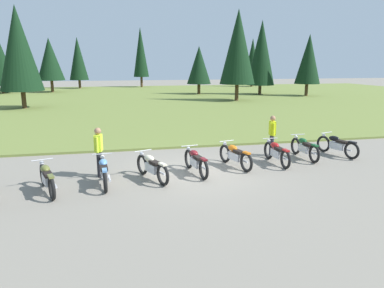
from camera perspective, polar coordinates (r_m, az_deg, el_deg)
The scene contains 13 objects.
ground_plane at distance 12.43m, azimuth 0.59°, elevation -4.65°, with size 140.00×140.00×0.00m, color gray.
grass_moorland at distance 37.51m, azimuth -8.23°, elevation 7.07°, with size 80.00×44.00×0.10m, color olive.
forest_treeline at distance 43.85m, azimuth -11.06°, elevation 13.68°, with size 41.10×27.97×9.16m.
motorcycle_olive at distance 11.33m, azimuth -22.26°, elevation -5.08°, with size 0.89×2.02×0.88m.
motorcycle_sky_blue at distance 11.45m, azimuth -13.96°, elevation -4.30°, with size 0.62×2.10×0.88m.
motorcycle_cream at distance 11.68m, azimuth -6.47°, elevation -3.65°, with size 0.97×1.98×0.88m.
motorcycle_maroon at distance 12.25m, azimuth 0.60°, elevation -2.78°, with size 0.66×2.09×0.88m.
motorcycle_orange at distance 13.13m, azimuth 6.93°, elevation -1.81°, with size 0.78×2.06×0.88m.
motorcycle_red at distance 13.83m, azimuth 13.42°, elevation -1.32°, with size 0.62×2.10×0.88m.
motorcycle_british_green at distance 14.91m, azimuth 17.62°, elevation -0.55°, with size 0.62×2.10×0.88m.
motorcycle_black at distance 15.85m, azimuth 22.25°, elevation -0.14°, with size 0.82×2.04×0.88m.
rider_checking_bike at distance 12.21m, azimuth -14.75°, elevation -0.80°, with size 0.28×0.54×1.67m.
rider_near_row_end at distance 14.85m, azimuth 12.74°, elevation 1.70°, with size 0.29×0.54×1.67m.
Camera 1 is at (-2.64, -11.56, 3.74)m, focal length 33.22 mm.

